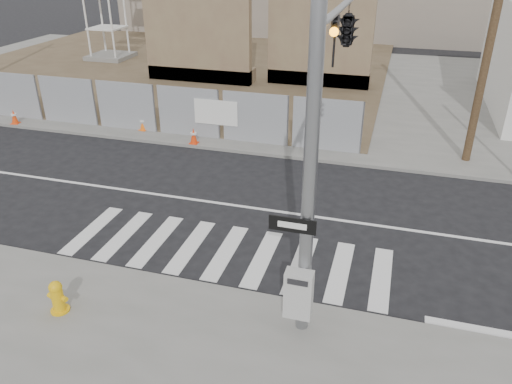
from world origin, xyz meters
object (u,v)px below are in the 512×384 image
(fire_hydrant, at_px, (57,297))
(traffic_cone_b, at_px, (14,117))
(traffic_cone_d, at_px, (194,136))
(signal_pole, at_px, (336,73))
(traffic_cone_c, at_px, (143,123))

(fire_hydrant, bearing_deg, traffic_cone_b, 152.90)
(fire_hydrant, relative_size, traffic_cone_d, 1.21)
(signal_pole, xyz_separation_m, traffic_cone_b, (-14.59, 6.27, -4.35))
(fire_hydrant, bearing_deg, traffic_cone_c, 128.33)
(traffic_cone_b, bearing_deg, fire_hydrant, -46.72)
(signal_pole, height_order, fire_hydrant, signal_pole)
(traffic_cone_b, bearing_deg, traffic_cone_c, 8.24)
(traffic_cone_b, relative_size, traffic_cone_c, 0.98)
(traffic_cone_b, distance_m, traffic_cone_c, 5.83)
(fire_hydrant, bearing_deg, signal_pole, 55.88)
(signal_pole, relative_size, fire_hydrant, 9.08)
(traffic_cone_c, bearing_deg, signal_pole, -38.82)
(traffic_cone_b, bearing_deg, traffic_cone_d, 0.00)
(signal_pole, bearing_deg, traffic_cone_c, 141.18)
(signal_pole, height_order, traffic_cone_b, signal_pole)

